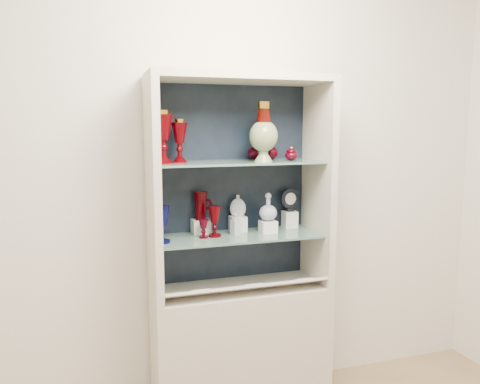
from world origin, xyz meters
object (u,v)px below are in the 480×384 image
object	(u,v)px
ruby_decanter_b	(255,142)
flat_flask	(238,205)
ruby_decanter_a	(270,139)
ruby_goblet_tall	(215,221)
enamel_urn	(264,132)
ruby_pitcher	(201,206)
cameo_medallion	(290,200)
clear_round_decanter	(268,208)
pedestal_lamp_left	(180,141)
clear_square_bottle	(235,224)
pedestal_lamp_right	(163,137)
cobalt_goblet	(162,224)
ruby_goblet_small	(203,228)
lidded_bowl	(291,153)

from	to	relation	value
ruby_decanter_b	flat_flask	bearing A→B (deg)	-170.39
ruby_decanter_a	ruby_goblet_tall	size ratio (longest dim) A/B	1.37
enamel_urn	ruby_pitcher	world-z (taller)	enamel_urn
enamel_urn	cameo_medallion	size ratio (longest dim) A/B	2.27
clear_round_decanter	ruby_decanter_b	bearing A→B (deg)	114.64
pedestal_lamp_left	ruby_decanter_a	bearing A→B (deg)	2.02
clear_square_bottle	flat_flask	size ratio (longest dim) A/B	0.98
pedestal_lamp_right	ruby_goblet_tall	world-z (taller)	pedestal_lamp_right
pedestal_lamp_right	enamel_urn	xyz separation A→B (m)	(0.54, -0.04, 0.02)
cobalt_goblet	ruby_goblet_tall	distance (m)	0.30
ruby_goblet_tall	clear_round_decanter	world-z (taller)	clear_round_decanter
cobalt_goblet	ruby_pitcher	bearing A→B (deg)	31.56
flat_flask	ruby_goblet_small	bearing A→B (deg)	-141.44
pedestal_lamp_right	ruby_decanter_a	distance (m)	0.63
ruby_decanter_a	ruby_goblet_tall	world-z (taller)	ruby_decanter_a
lidded_bowl	flat_flask	size ratio (longest dim) A/B	0.63
pedestal_lamp_left	lidded_bowl	world-z (taller)	pedestal_lamp_left
lidded_bowl	ruby_goblet_small	size ratio (longest dim) A/B	0.77
cameo_medallion	flat_flask	bearing A→B (deg)	173.73
ruby_goblet_small	lidded_bowl	bearing A→B (deg)	-3.16
ruby_decanter_b	enamel_urn	bearing A→B (deg)	-92.08
ruby_goblet_small	clear_square_bottle	xyz separation A→B (m)	(0.19, 0.02, 0.01)
cameo_medallion	cobalt_goblet	bearing A→B (deg)	-177.31
ruby_decanter_a	flat_flask	world-z (taller)	ruby_decanter_a
cameo_medallion	ruby_decanter_a	bearing A→B (deg)	-170.05
enamel_urn	flat_flask	world-z (taller)	enamel_urn
enamel_urn	cameo_medallion	xyz separation A→B (m)	(0.23, 0.15, -0.41)
ruby_decanter_b	ruby_goblet_small	bearing A→B (deg)	-161.08
pedestal_lamp_left	cobalt_goblet	xyz separation A→B (m)	(-0.12, -0.08, -0.44)
enamel_urn	clear_square_bottle	world-z (taller)	enamel_urn
ruby_goblet_tall	ruby_pitcher	bearing A→B (deg)	119.62
lidded_bowl	ruby_goblet_tall	world-z (taller)	lidded_bowl
pedestal_lamp_left	enamel_urn	world-z (taller)	enamel_urn
ruby_pitcher	clear_round_decanter	distance (m)	0.39
ruby_decanter_b	ruby_goblet_small	size ratio (longest dim) A/B	1.89
ruby_decanter_a	flat_flask	bearing A→B (deg)	167.90
cobalt_goblet	ruby_pitcher	world-z (taller)	ruby_pitcher
clear_square_bottle	ruby_decanter_b	bearing A→B (deg)	33.93
clear_square_bottle	cameo_medallion	world-z (taller)	cameo_medallion
ruby_decanter_a	lidded_bowl	xyz separation A→B (m)	(0.09, -0.09, -0.08)
ruby_goblet_tall	ruby_pitcher	world-z (taller)	ruby_pitcher
enamel_urn	ruby_goblet_small	bearing A→B (deg)	172.35
cobalt_goblet	cameo_medallion	size ratio (longest dim) A/B	1.38
ruby_pitcher	clear_square_bottle	world-z (taller)	ruby_pitcher
cobalt_goblet	enamel_urn	bearing A→B (deg)	-0.74
ruby_decanter_a	clear_round_decanter	world-z (taller)	ruby_decanter_a
clear_square_bottle	pedestal_lamp_left	bearing A→B (deg)	175.50
ruby_pitcher	flat_flask	size ratio (longest dim) A/B	1.26
pedestal_lamp_left	enamel_urn	distance (m)	0.46
ruby_decanter_a	ruby_goblet_small	distance (m)	0.64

